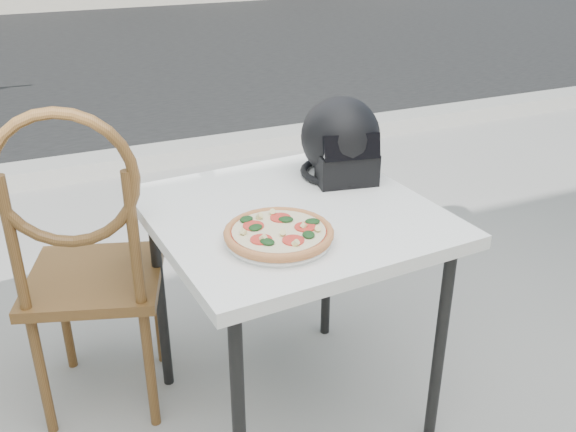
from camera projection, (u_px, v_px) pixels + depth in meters
name	position (u px, v px, depth m)	size (l,w,h in m)	color
street_asphalt	(53.00, 58.00, 7.71)	(30.00, 8.00, 0.00)	black
curb	(111.00, 163.00, 4.39)	(30.00, 0.25, 0.12)	#9B9991
cafe_table_main	(292.00, 230.00, 2.01)	(0.90, 0.90, 0.80)	white
plate	(279.00, 240.00, 1.78)	(0.31, 0.31, 0.02)	silver
pizza	(279.00, 232.00, 1.77)	(0.40, 0.40, 0.04)	#C07A46
helmet	(341.00, 142.00, 2.18)	(0.32, 0.33, 0.28)	black
cafe_chair_main	(85.00, 253.00, 2.05)	(0.56, 0.56, 1.16)	brown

